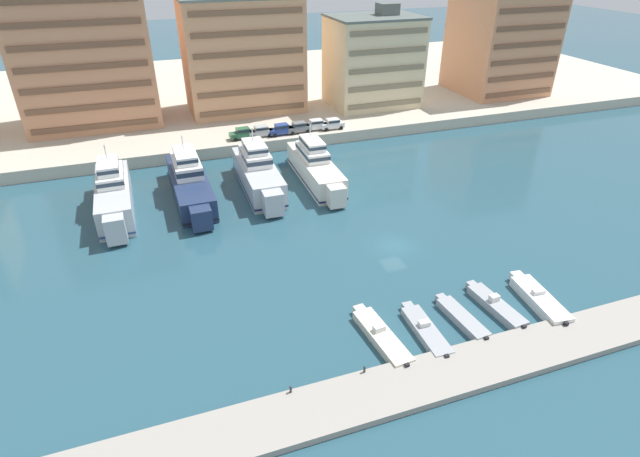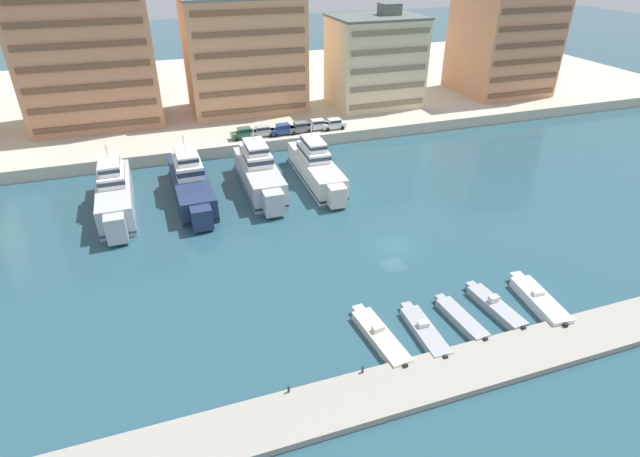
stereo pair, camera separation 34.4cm
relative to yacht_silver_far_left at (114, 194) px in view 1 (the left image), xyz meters
The scene contains 24 objects.
ground_plane 35.63m from the yacht_silver_far_left, 33.19° to the right, with size 400.00×400.00×0.00m, color #285160.
quay_promenade 56.76m from the yacht_silver_far_left, 58.38° to the left, with size 180.00×70.00×1.92m, color beige.
pier_dock 48.67m from the yacht_silver_far_left, 52.27° to the right, with size 120.00×4.70×0.61m, color #9E998E.
yacht_silver_far_left is the anchor object (origin of this frame).
yacht_navy_left 9.56m from the yacht_silver_far_left, ahead, with size 4.75×20.20×7.86m.
yacht_silver_mid_left 18.73m from the yacht_silver_far_left, ahead, with size 4.71×18.19×8.08m.
yacht_ivory_center_left 27.02m from the yacht_silver_far_left, ahead, with size 4.37×18.89×7.62m.
motorboat_cream_far_left 39.40m from the yacht_silver_far_left, 56.65° to the right, with size 2.54×8.52×1.30m.
motorboat_grey_left 42.22m from the yacht_silver_far_left, 52.49° to the right, with size 1.99×7.64×1.15m.
motorboat_grey_mid_left 44.46m from the yacht_silver_far_left, 48.16° to the right, with size 2.06×6.94×0.82m.
motorboat_grey_center_left 46.89m from the yacht_silver_far_left, 44.18° to the right, with size 2.22×7.58×1.37m.
motorboat_white_center 50.58m from the yacht_silver_far_left, 41.24° to the right, with size 2.85×8.31×1.39m.
car_green_far_left 25.33m from the yacht_silver_far_left, 38.68° to the left, with size 4.18×2.08×1.80m.
car_silver_left 27.80m from the yacht_silver_far_left, 34.78° to the left, with size 4.14×2.00×1.80m.
car_blue_mid_left 30.55m from the yacht_silver_far_left, 30.74° to the left, with size 4.20×2.14×1.80m.
car_grey_center_left 33.21m from the yacht_silver_far_left, 28.10° to the left, with size 4.18×2.08×1.80m.
car_white_center 36.17m from the yacht_silver_far_left, 26.21° to the left, with size 4.11×1.93×1.80m.
car_white_center_right 38.52m from the yacht_silver_far_left, 23.66° to the left, with size 4.12×1.96×1.80m.
apartment_block_left 34.85m from the yacht_silver_far_left, 94.58° to the left, with size 21.63×14.36×27.75m.
apartment_block_mid_left 41.39m from the yacht_silver_far_left, 53.64° to the left, with size 21.19×13.88×21.98m.
apartment_block_center_left 55.77m from the yacht_silver_far_left, 29.74° to the left, with size 16.57×12.79×18.26m.
apartment_block_center 82.34m from the yacht_silver_far_left, 19.79° to the left, with size 17.26×16.70×23.98m.
bollard_west 38.46m from the yacht_silver_far_left, 71.08° to the right, with size 0.20×0.20×0.61m.
bollard_west_mid 40.82m from the yacht_silver_far_left, 63.01° to the right, with size 0.20×0.20×0.61m.
Camera 1 is at (-23.96, -42.47, 30.23)m, focal length 28.00 mm.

